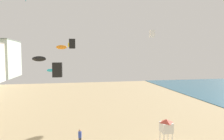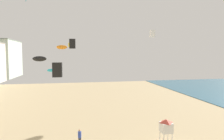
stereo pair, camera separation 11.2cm
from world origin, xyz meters
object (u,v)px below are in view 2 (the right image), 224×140
kite_yellow_box (70,45)px  kite_black_box_2 (72,44)px  kite_flyer (80,136)px  kite_white_box (152,34)px  lifeguard_stand (166,126)px  kite_black_box (57,70)px  kite_orange_parafoil (62,47)px  kite_cyan_parafoil (51,70)px  kite_black_parafoil (40,59)px

kite_yellow_box → kite_black_box_2: kite_black_box_2 is taller
kite_flyer → kite_white_box: kite_white_box is taller
kite_yellow_box → lifeguard_stand: bearing=-64.2°
kite_flyer → kite_black_box_2: kite_black_box_2 is taller
kite_black_box → kite_orange_parafoil: kite_orange_parafoil is taller
kite_flyer → kite_cyan_parafoil: bearing=-8.8°
kite_flyer → lifeguard_stand: bearing=-124.5°
kite_cyan_parafoil → kite_orange_parafoil: 10.08m
lifeguard_stand → kite_orange_parafoil: size_ratio=1.12×
lifeguard_stand → kite_cyan_parafoil: 20.95m
kite_white_box → kite_black_parafoil: 22.50m
kite_black_box → kite_black_parafoil: 16.85m
kite_cyan_parafoil → kite_black_box_2: 5.84m
kite_cyan_parafoil → kite_yellow_box: kite_yellow_box is taller
kite_flyer → lifeguard_stand: (8.70, -1.34, 0.92)m
lifeguard_stand → kite_yellow_box: size_ratio=3.21×
kite_white_box → kite_yellow_box: 16.14m
lifeguard_stand → kite_yellow_box: bearing=108.4°
kite_flyer → kite_white_box: 24.85m
lifeguard_stand → kite_orange_parafoil: kite_orange_parafoil is taller
kite_flyer → kite_black_box: kite_black_box is taller
kite_black_box → kite_orange_parafoil: 19.25m
kite_cyan_parafoil → kite_black_parafoil: size_ratio=0.48×
kite_flyer → kite_cyan_parafoil: kite_cyan_parafoil is taller
lifeguard_stand → kite_cyan_parafoil: bearing=122.4°
kite_cyan_parafoil → kite_yellow_box: size_ratio=1.60×
kite_black_box → kite_cyan_parafoil: (-1.92, 9.88, -0.76)m
kite_flyer → kite_yellow_box: (-1.33, 19.39, 10.21)m
lifeguard_stand → kite_black_parafoil: (-15.88, 21.94, 6.62)m
kite_flyer → kite_cyan_parafoil: 16.03m
kite_yellow_box → kite_black_parafoil: bearing=168.4°
kite_white_box → kite_black_parafoil: size_ratio=0.50×
kite_cyan_parafoil → kite_white_box: bearing=5.4°
lifeguard_stand → kite_black_parafoil: bearing=118.5°
kite_white_box → kite_black_box_2: size_ratio=0.86×
kite_flyer → lifeguard_stand: lifeguard_stand is taller
kite_yellow_box → kite_orange_parafoil: bearing=113.5°
kite_black_box → kite_black_box_2: kite_black_box_2 is taller
kite_black_box → kite_black_box_2: size_ratio=1.12×
kite_cyan_parafoil → kite_black_box_2: size_ratio=0.82×
kite_orange_parafoil → kite_white_box: (17.39, -7.28, 2.43)m
kite_orange_parafoil → lifeguard_stand: bearing=-64.6°
lifeguard_stand → kite_cyan_parafoil: kite_cyan_parafoil is taller
kite_black_parafoil → kite_black_box_2: kite_black_box_2 is taller
kite_flyer → kite_black_parafoil: kite_black_parafoil is taller
kite_black_box → kite_cyan_parafoil: size_ratio=1.35×
kite_black_box_2 → kite_yellow_box: bearing=95.2°
lifeguard_stand → kite_white_box: (5.62, 17.44, 11.46)m
kite_cyan_parafoil → kite_black_parafoil: bearing=114.4°
kite_flyer → kite_black_parafoil: bearing=-6.5°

